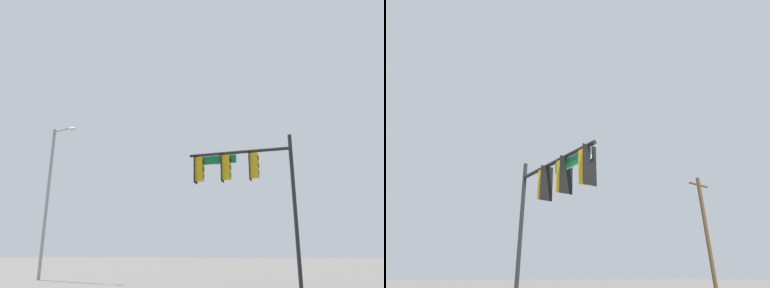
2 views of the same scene
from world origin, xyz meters
TOP-DOWN VIEW (x-y plane):
  - signal_pole_near at (-4.58, -7.53)m, footprint 4.61×0.99m
  - utility_pole at (-11.24, 8.44)m, footprint 0.37×2.39m

SIDE VIEW (x-z plane):
  - signal_pole_near at x=-4.58m, z-range 1.61..7.99m
  - utility_pole at x=-11.24m, z-range 0.18..9.60m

